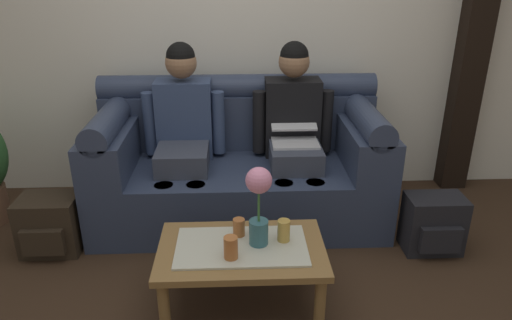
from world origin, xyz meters
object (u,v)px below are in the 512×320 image
Objects in this scene: person_left at (183,128)px; cup_far_center at (231,248)px; coffee_table at (242,255)px; cup_near_left at (239,227)px; person_right at (294,127)px; backpack_left at (50,225)px; backpack_right at (433,225)px; couch at (239,165)px; cup_near_right at (284,230)px; flower_vase at (259,200)px.

person_left reaches higher than cup_far_center.
person_left reaches higher than coffee_table.
cup_far_center reaches higher than cup_near_left.
person_right is (0.75, -0.00, -0.00)m from person_left.
backpack_left is 2.40m from backpack_right.
person_right is at bearing 68.89° from cup_far_center.
couch is at bearing 87.31° from cup_far_center.
cup_near_right is (-0.16, -0.97, -0.23)m from person_right.
backpack_right is at bearing 23.53° from cup_near_right.
backpack_right is (2.40, -0.10, 0.00)m from backpack_left.
cup_far_center is (0.32, -1.11, -0.23)m from person_left.
person_right is at bearing -0.05° from person_left.
backpack_right is at bearing -32.74° from person_right.
person_right is 1.43× the size of coffee_table.
cup_near_right is at bearing 10.12° from flower_vase.
flower_vase reaches higher than cup_far_center.
cup_far_center is at bearing -101.36° from cup_near_left.
person_left is 1.74m from backpack_right.
cup_far_center is 0.31× the size of backpack_left.
coffee_table is (-0.38, -1.01, -0.35)m from person_right.
couch is 1.12m from cup_far_center.
cup_near_right reaches higher than cup_near_left.
cup_near_left is at bearing 78.64° from cup_far_center.
cup_near_left is at bearing -68.08° from person_left.
person_right reaches higher than coffee_table.
backpack_right is (1.12, 0.45, -0.44)m from flower_vase.
backpack_right is at bearing -23.97° from couch.
cup_near_left is (0.37, -0.91, -0.24)m from person_left.
backpack_right is (1.26, 0.58, -0.25)m from cup_far_center.
couch reaches higher than coffee_table.
coffee_table reaches higher than backpack_left.
flower_vase is at bearing -64.84° from person_left.
cup_near_left is at bearing 140.34° from flower_vase.
person_left is 1.10m from flower_vase.
couch reaches higher than backpack_right.
backpack_left is at bearing -151.66° from person_left.
couch is at bearing 0.25° from person_left.
person_right is 12.89× the size of cup_near_left.
cup_near_left is (-0.10, 0.08, -0.21)m from flower_vase.
backpack_right is at bearing 24.52° from cup_far_center.
cup_near_right is at bearing 28.03° from cup_far_center.
coffee_table is at bearing 63.31° from cup_far_center.
coffee_table is at bearing -25.50° from backpack_left.
cup_near_right is (0.13, 0.02, -0.19)m from flower_vase.
coffee_table is 9.02× the size of cup_near_left.
cup_near_right is (0.22, 0.04, 0.12)m from coffee_table.
backpack_left is at bearing 159.48° from cup_near_right.
coffee_table is (0.38, -1.01, -0.35)m from person_left.
person_left is at bearing -179.75° from couch.
couch is 1.03m from flower_vase.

